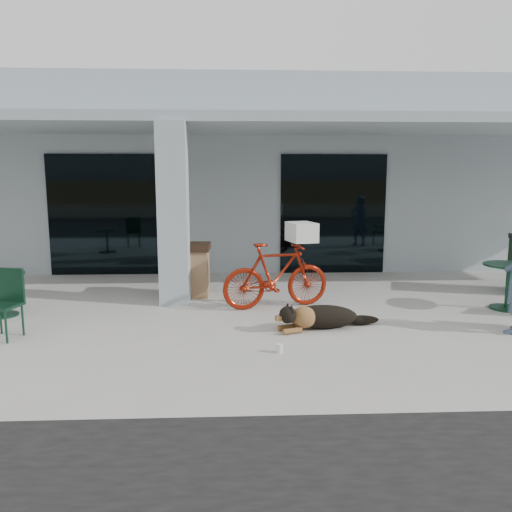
{
  "coord_description": "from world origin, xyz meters",
  "views": [
    {
      "loc": [
        -0.46,
        -6.33,
        2.21
      ],
      "look_at": [
        -0.12,
        1.23,
        1.0
      ],
      "focal_mm": 35.0,
      "sensor_mm": 36.0,
      "label": 1
    }
  ],
  "objects_px": {
    "dog": "(322,315)",
    "trash_receptacle": "(194,270)",
    "cafe_table_near": "(1,295)",
    "cafe_chair_near": "(2,305)",
    "bicycle": "(276,275)",
    "cafe_table_far": "(508,287)"
  },
  "relations": [
    {
      "from": "dog",
      "to": "trash_receptacle",
      "type": "relative_size",
      "value": 1.21
    },
    {
      "from": "trash_receptacle",
      "to": "cafe_table_near",
      "type": "bearing_deg",
      "value": -157.79
    },
    {
      "from": "cafe_chair_near",
      "to": "trash_receptacle",
      "type": "distance_m",
      "value": 3.4
    },
    {
      "from": "cafe_table_near",
      "to": "bicycle",
      "type": "bearing_deg",
      "value": 4.08
    },
    {
      "from": "dog",
      "to": "trash_receptacle",
      "type": "xyz_separation_m",
      "value": [
        -2.02,
        2.1,
        0.3
      ]
    },
    {
      "from": "dog",
      "to": "cafe_table_far",
      "type": "distance_m",
      "value": 3.43
    },
    {
      "from": "bicycle",
      "to": "cafe_table_far",
      "type": "distance_m",
      "value": 3.88
    },
    {
      "from": "dog",
      "to": "cafe_table_far",
      "type": "relative_size",
      "value": 1.46
    },
    {
      "from": "cafe_chair_near",
      "to": "cafe_table_near",
      "type": "bearing_deg",
      "value": 128.01
    },
    {
      "from": "cafe_table_far",
      "to": "cafe_table_near",
      "type": "bearing_deg",
      "value": -179.62
    },
    {
      "from": "bicycle",
      "to": "cafe_chair_near",
      "type": "relative_size",
      "value": 1.95
    },
    {
      "from": "bicycle",
      "to": "cafe_table_far",
      "type": "height_order",
      "value": "bicycle"
    },
    {
      "from": "bicycle",
      "to": "cafe_chair_near",
      "type": "distance_m",
      "value": 4.15
    },
    {
      "from": "trash_receptacle",
      "to": "dog",
      "type": "bearing_deg",
      "value": -46.09
    },
    {
      "from": "dog",
      "to": "cafe_table_near",
      "type": "relative_size",
      "value": 1.62
    },
    {
      "from": "cafe_chair_near",
      "to": "cafe_table_far",
      "type": "bearing_deg",
      "value": 21.89
    },
    {
      "from": "dog",
      "to": "cafe_table_near",
      "type": "distance_m",
      "value": 5.08
    },
    {
      "from": "cafe_chair_near",
      "to": "cafe_table_far",
      "type": "relative_size",
      "value": 1.16
    },
    {
      "from": "bicycle",
      "to": "dog",
      "type": "distance_m",
      "value": 1.38
    },
    {
      "from": "cafe_table_near",
      "to": "cafe_chair_near",
      "type": "bearing_deg",
      "value": -65.0
    },
    {
      "from": "dog",
      "to": "trash_receptacle",
      "type": "height_order",
      "value": "trash_receptacle"
    },
    {
      "from": "bicycle",
      "to": "cafe_chair_near",
      "type": "bearing_deg",
      "value": 96.48
    }
  ]
}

